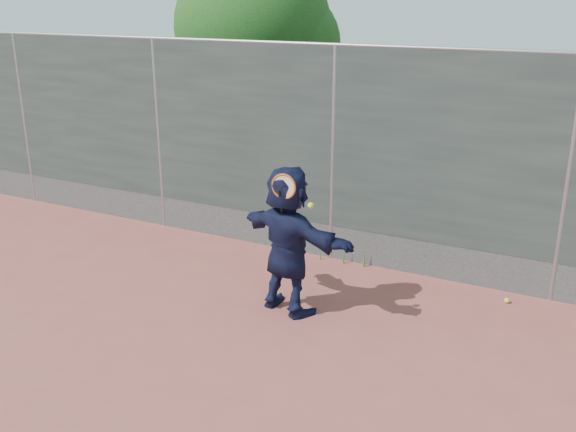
% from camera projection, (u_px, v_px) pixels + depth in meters
% --- Properties ---
extents(ground, '(80.00, 80.00, 0.00)m').
position_uv_depth(ground, '(189.00, 377.00, 6.39)').
color(ground, '#9E4C42').
rests_on(ground, ground).
extents(player, '(1.75, 0.99, 1.80)m').
position_uv_depth(player, '(288.00, 240.00, 7.49)').
color(player, '#141838').
rests_on(player, ground).
extents(ball_ground, '(0.07, 0.07, 0.07)m').
position_uv_depth(ball_ground, '(507.00, 301.00, 7.92)').
color(ball_ground, '#C4DC30').
rests_on(ball_ground, ground).
extents(fence, '(20.00, 0.06, 3.03)m').
position_uv_depth(fence, '(333.00, 151.00, 8.82)').
color(fence, '#38423D').
rests_on(fence, ground).
extents(swing_action, '(0.54, 0.16, 0.51)m').
position_uv_depth(swing_action, '(286.00, 190.00, 7.06)').
color(swing_action, '#CA5613').
rests_on(swing_action, ground).
extents(tree_left, '(3.15, 3.00, 4.53)m').
position_uv_depth(tree_left, '(261.00, 33.00, 12.17)').
color(tree_left, '#382314').
rests_on(tree_left, ground).
extents(weed_clump, '(0.68, 0.07, 0.30)m').
position_uv_depth(weed_clump, '(347.00, 255.00, 9.06)').
color(weed_clump, '#387226').
rests_on(weed_clump, ground).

